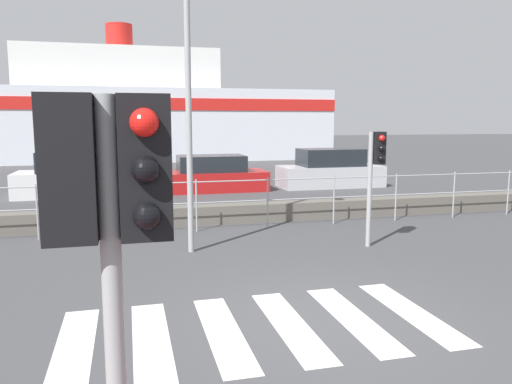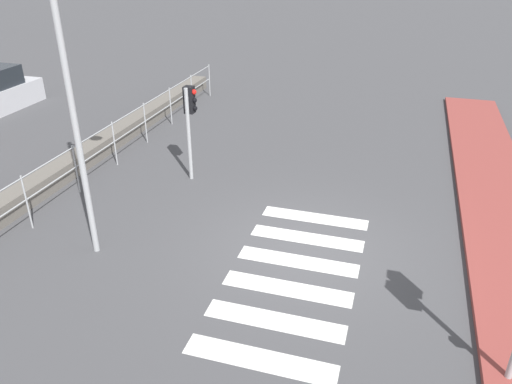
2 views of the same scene
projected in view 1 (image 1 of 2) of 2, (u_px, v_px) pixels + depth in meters
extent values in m
plane|color=#424244|center=(323.00, 322.00, 6.71)|extent=(160.00, 160.00, 0.00)
cube|color=silver|center=(74.00, 348.00, 5.92)|extent=(0.45, 2.40, 0.01)
cube|color=silver|center=(151.00, 340.00, 6.15)|extent=(0.45, 2.40, 0.01)
cube|color=silver|center=(223.00, 332.00, 6.37)|extent=(0.45, 2.40, 0.01)
cube|color=silver|center=(290.00, 325.00, 6.59)|extent=(0.45, 2.40, 0.01)
cube|color=silver|center=(353.00, 318.00, 6.81)|extent=(0.45, 2.40, 0.01)
cube|color=silver|center=(411.00, 312.00, 7.04)|extent=(0.45, 2.40, 0.01)
cube|color=#605B54|center=(226.00, 214.00, 13.19)|extent=(21.91, 0.55, 0.48)
cylinder|color=#9EA0A3|center=(233.00, 181.00, 12.21)|extent=(19.72, 0.03, 0.03)
cylinder|color=#9EA0A3|center=(233.00, 202.00, 12.29)|extent=(19.72, 0.03, 0.03)
cylinder|color=#9EA0A3|center=(37.00, 212.00, 11.19)|extent=(0.04, 0.04, 1.28)
cylinder|color=#9EA0A3|center=(120.00, 209.00, 11.63)|extent=(0.04, 0.04, 1.28)
cylinder|color=#9EA0A3|center=(196.00, 206.00, 12.07)|extent=(0.04, 0.04, 1.28)
cylinder|color=#9EA0A3|center=(268.00, 203.00, 12.52)|extent=(0.04, 0.04, 1.28)
cylinder|color=#9EA0A3|center=(334.00, 200.00, 12.96)|extent=(0.04, 0.04, 1.28)
cylinder|color=#9EA0A3|center=(396.00, 197.00, 13.40)|extent=(0.04, 0.04, 1.28)
cylinder|color=#9EA0A3|center=(454.00, 195.00, 13.85)|extent=(0.04, 0.04, 1.28)
cylinder|color=#9EA0A3|center=(508.00, 192.00, 14.29)|extent=(0.04, 0.04, 1.28)
cylinder|color=#9EA0A3|center=(116.00, 380.00, 2.48)|extent=(0.10, 0.10, 2.80)
cube|color=black|center=(69.00, 169.00, 2.28)|extent=(0.24, 0.24, 0.68)
sphere|color=red|center=(70.00, 122.00, 2.39)|extent=(0.13, 0.13, 0.13)
sphere|color=black|center=(72.00, 166.00, 2.42)|extent=(0.13, 0.13, 0.13)
sphere|color=black|center=(74.00, 209.00, 2.45)|extent=(0.13, 0.13, 0.13)
cube|color=black|center=(145.00, 167.00, 2.37)|extent=(0.24, 0.24, 0.68)
sphere|color=red|center=(144.00, 122.00, 2.20)|extent=(0.13, 0.13, 0.13)
sphere|color=black|center=(146.00, 170.00, 2.23)|extent=(0.13, 0.13, 0.13)
sphere|color=black|center=(147.00, 216.00, 2.26)|extent=(0.13, 0.13, 0.13)
cylinder|color=#9EA0A3|center=(370.00, 190.00, 10.55)|extent=(0.10, 0.10, 2.45)
cube|color=black|center=(378.00, 148.00, 10.47)|extent=(0.24, 0.24, 0.68)
sphere|color=red|center=(382.00, 138.00, 10.31)|extent=(0.13, 0.13, 0.13)
sphere|color=black|center=(382.00, 148.00, 10.34)|extent=(0.13, 0.13, 0.13)
sphere|color=black|center=(381.00, 158.00, 10.37)|extent=(0.13, 0.13, 0.13)
cylinder|color=#9EA0A3|center=(188.00, 81.00, 9.80)|extent=(0.12, 0.12, 6.91)
cube|color=silver|center=(162.00, 125.00, 35.61)|extent=(22.90, 8.24, 4.76)
cube|color=white|center=(120.00, 71.00, 34.41)|extent=(12.82, 6.59, 2.62)
cube|color=red|center=(166.00, 104.00, 31.45)|extent=(22.90, 0.08, 0.76)
cylinder|color=red|center=(119.00, 38.00, 34.09)|extent=(1.80, 1.80, 1.80)
cube|color=silver|center=(76.00, 183.00, 17.96)|extent=(4.10, 1.84, 0.88)
cube|color=#1E2328|center=(75.00, 161.00, 17.85)|extent=(2.46, 1.62, 0.72)
cube|color=#B21919|center=(211.00, 181.00, 19.19)|extent=(4.21, 1.79, 0.75)
cube|color=#1E2328|center=(211.00, 163.00, 19.09)|extent=(2.53, 1.58, 0.61)
cube|color=#BCBCC1|center=(330.00, 176.00, 20.40)|extent=(4.19, 1.73, 0.85)
cube|color=#1E2328|center=(331.00, 157.00, 20.29)|extent=(2.51, 1.52, 0.70)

